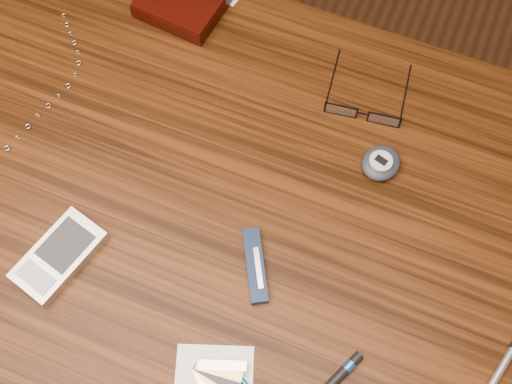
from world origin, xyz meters
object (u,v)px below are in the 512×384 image
at_px(eyeglasses, 363,111).
at_px(silver_pen, 503,366).
at_px(pda_phone, 59,256).
at_px(pedometer, 381,163).
at_px(wallet_and_card, 183,3).
at_px(pocket_knife, 255,266).
at_px(desk, 211,219).

xyz_separation_m(eyeglasses, silver_pen, (0.26, -0.27, -0.01)).
relative_size(pda_phone, pedometer, 1.87).
height_order(wallet_and_card, pocket_knife, wallet_and_card).
distance_m(pocket_knife, silver_pen, 0.32).
height_order(pedometer, silver_pen, pedometer).
relative_size(desk, pda_phone, 7.72).
height_order(pda_phone, pedometer, pedometer).
distance_m(wallet_and_card, pocket_knife, 0.44).
bearing_deg(pocket_knife, pedometer, 62.66).
bearing_deg(desk, pda_phone, -129.64).
distance_m(desk, eyeglasses, 0.27).
xyz_separation_m(wallet_and_card, silver_pen, (0.58, -0.35, -0.01)).
bearing_deg(silver_pen, wallet_and_card, 148.95).
xyz_separation_m(desk, pocket_knife, (0.10, -0.08, 0.11)).
bearing_deg(wallet_and_card, pedometer, -22.02).
bearing_deg(pocket_knife, wallet_and_card, 127.20).
height_order(pedometer, pocket_knife, pedometer).
distance_m(pda_phone, pedometer, 0.44).
bearing_deg(desk, eyeglasses, 50.37).
bearing_deg(wallet_and_card, silver_pen, -31.05).
relative_size(wallet_and_card, pda_phone, 1.26).
bearing_deg(pda_phone, pedometer, 39.81).
height_order(desk, pedometer, pedometer).
distance_m(wallet_and_card, pda_phone, 0.43).
distance_m(wallet_and_card, eyeglasses, 0.33).
height_order(pda_phone, pocket_knife, pda_phone).
bearing_deg(pocket_knife, silver_pen, -0.68).
xyz_separation_m(desk, pda_phone, (-0.13, -0.16, 0.11)).
distance_m(wallet_and_card, silver_pen, 0.68).
relative_size(desk, wallet_and_card, 6.15).
relative_size(eyeglasses, pedometer, 1.81).
bearing_deg(pocket_knife, pda_phone, -160.51).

